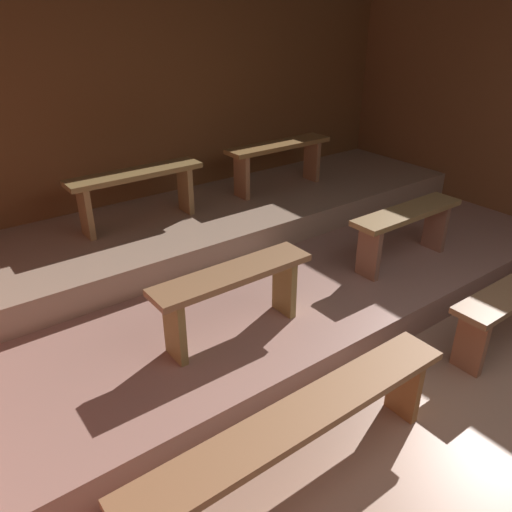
{
  "coord_description": "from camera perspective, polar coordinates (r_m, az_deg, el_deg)",
  "views": [
    {
      "loc": [
        -2.4,
        -0.26,
        2.22
      ],
      "look_at": [
        -0.3,
        2.54,
        0.44
      ],
      "focal_mm": 35.33,
      "sensor_mm": 36.0,
      "label": 1
    }
  ],
  "objects": [
    {
      "name": "ground",
      "position": [
        4.05,
        7.3,
        -7.23
      ],
      "size": [
        5.99,
        4.98,
        0.08
      ],
      "primitive_type": "cube",
      "color": "#A37962"
    },
    {
      "name": "wall_back",
      "position": [
        5.18,
        -8.73,
        15.08
      ],
      "size": [
        5.99,
        0.06,
        2.36
      ],
      "primitive_type": "cube",
      "color": "brown",
      "rests_on": "ground"
    },
    {
      "name": "platform_lower",
      "position": [
        4.44,
        0.87,
        -1.28
      ],
      "size": [
        5.19,
        2.7,
        0.24
      ],
      "primitive_type": "cube",
      "color": "#9E7265",
      "rests_on": "ground"
    },
    {
      "name": "platform_middle",
      "position": [
        4.84,
        -4.05,
        4.28
      ],
      "size": [
        5.19,
        1.34,
        0.24
      ],
      "primitive_type": "cube",
      "color": "#9D7F6A",
      "rests_on": "platform_lower"
    },
    {
      "name": "bench_floor_left",
      "position": [
        2.57,
        4.96,
        -18.83
      ],
      "size": [
        1.88,
        0.26,
        0.47
      ],
      "color": "#905F3C",
      "rests_on": "ground"
    },
    {
      "name": "bench_lower_left",
      "position": [
        3.21,
        -2.63,
        -3.58
      ],
      "size": [
        1.1,
        0.26,
        0.47
      ],
      "color": "#8B613F",
      "rests_on": "platform_lower"
    },
    {
      "name": "bench_lower_right",
      "position": [
        4.3,
        16.65,
        3.55
      ],
      "size": [
        1.1,
        0.26,
        0.47
      ],
      "color": "olive",
      "rests_on": "platform_lower"
    },
    {
      "name": "bench_middle_left",
      "position": [
        4.41,
        -13.38,
        7.88
      ],
      "size": [
        1.16,
        0.26,
        0.47
      ],
      "color": "olive",
      "rests_on": "platform_middle"
    },
    {
      "name": "bench_middle_right",
      "position": [
        5.18,
        2.59,
        11.4
      ],
      "size": [
        1.16,
        0.26,
        0.47
      ],
      "color": "olive",
      "rests_on": "platform_middle"
    }
  ]
}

